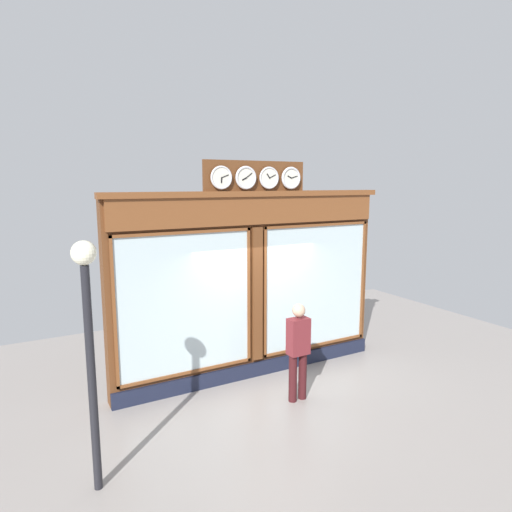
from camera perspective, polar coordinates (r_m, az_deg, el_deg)
ground_plane at (r=6.81m, az=12.51°, el=-23.36°), size 14.00×14.00×0.00m
shop_facade at (r=8.36m, az=-0.42°, el=-3.57°), size 5.52×0.42×4.05m
pedestrian at (r=7.61m, az=5.45°, el=-11.67°), size 0.36×0.23×1.69m
street_lamp at (r=5.45m, az=-20.77°, el=-8.41°), size 0.28×0.28×3.03m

